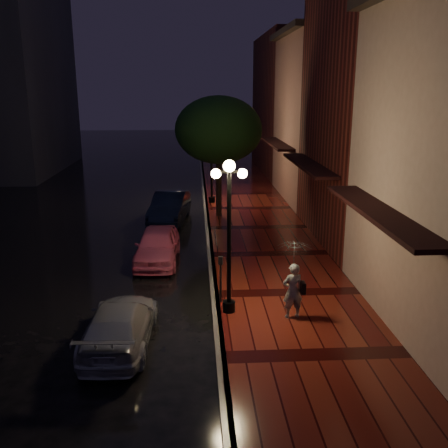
% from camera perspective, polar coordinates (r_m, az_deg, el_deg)
% --- Properties ---
extents(ground, '(120.00, 120.00, 0.00)m').
position_cam_1_polar(ground, '(19.05, -1.52, -3.95)').
color(ground, black).
rests_on(ground, ground).
extents(sidewalk, '(4.50, 60.00, 0.15)m').
position_cam_1_polar(sidewalk, '(19.22, 5.21, -3.59)').
color(sidewalk, '#410D0B').
rests_on(sidewalk, ground).
extents(curb, '(0.25, 60.00, 0.15)m').
position_cam_1_polar(curb, '(19.02, -1.52, -3.73)').
color(curb, '#595451').
rests_on(curb, ground).
extents(storefront_mid, '(5.00, 8.00, 11.00)m').
position_cam_1_polar(storefront_mid, '(21.37, 17.77, 12.51)').
color(storefront_mid, '#511914').
rests_on(storefront_mid, ground).
extents(storefront_far, '(5.00, 8.00, 9.00)m').
position_cam_1_polar(storefront_far, '(29.03, 11.97, 11.48)').
color(storefront_far, '#8C5951').
rests_on(storefront_far, ground).
extents(storefront_extra, '(5.00, 12.00, 10.00)m').
position_cam_1_polar(storefront_extra, '(38.74, 8.10, 13.28)').
color(storefront_extra, '#511914').
rests_on(storefront_extra, ground).
extents(streetlamp_near, '(0.96, 0.36, 4.31)m').
position_cam_1_polar(streetlamp_near, '(13.52, 0.58, -0.49)').
color(streetlamp_near, black).
rests_on(streetlamp_near, sidewalk).
extents(streetlamp_far, '(0.96, 0.36, 4.31)m').
position_cam_1_polar(streetlamp_far, '(27.24, -1.45, 7.55)').
color(streetlamp_far, black).
rests_on(streetlamp_far, sidewalk).
extents(street_tree, '(4.16, 4.16, 5.80)m').
position_cam_1_polar(street_tree, '(24.08, -0.60, 10.46)').
color(street_tree, black).
rests_on(street_tree, sidewalk).
extents(pink_car, '(1.66, 3.85, 1.29)m').
position_cam_1_polar(pink_car, '(18.63, -7.62, -2.43)').
color(pink_car, '#DE5B81').
rests_on(pink_car, ground).
extents(navy_car, '(2.06, 4.44, 1.41)m').
position_cam_1_polar(navy_car, '(24.27, -6.20, 1.94)').
color(navy_car, black).
rests_on(navy_car, ground).
extents(silver_car, '(1.75, 3.98, 1.14)m').
position_cam_1_polar(silver_car, '(12.98, -11.82, -11.16)').
color(silver_car, '#96969D').
rests_on(silver_car, ground).
extents(woman_with_umbrella, '(0.91, 0.93, 2.19)m').
position_cam_1_polar(woman_with_umbrella, '(13.61, 7.98, -4.97)').
color(woman_with_umbrella, white).
rests_on(woman_with_umbrella, sidewalk).
extents(parking_meter, '(0.14, 0.11, 1.41)m').
position_cam_1_polar(parking_meter, '(14.65, -0.40, -5.80)').
color(parking_meter, black).
rests_on(parking_meter, sidewalk).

